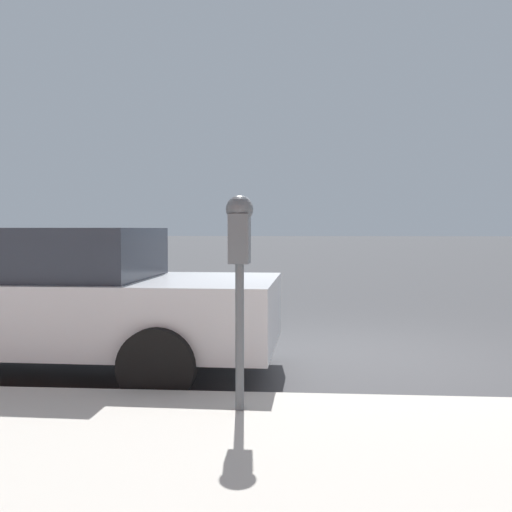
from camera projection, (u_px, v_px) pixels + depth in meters
name	position (u px, v px, depth m)	size (l,w,h in m)	color
ground_plane	(341.00, 356.00, 6.75)	(220.00, 220.00, 0.00)	#424244
parking_meter	(240.00, 247.00, 4.11)	(0.21, 0.19, 1.49)	#4C5156
car_silver	(30.00, 296.00, 5.87)	(2.09, 4.76, 1.44)	#B7BABF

